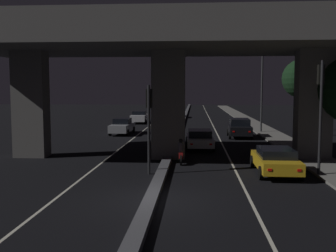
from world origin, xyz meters
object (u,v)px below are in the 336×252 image
street_lamp (258,81)px  car_taxi_yellow_lead (275,160)px  traffic_light_left_of_median (149,113)px  car_black_third (239,128)px  car_silver_lead_oncoming (122,126)px  car_white_second_oncoming (139,117)px  traffic_light_right_of_median (321,98)px  car_white_second (200,139)px  car_silver_third_oncoming (171,111)px  motorcycle_red_filtering_near (181,153)px  pedestrian_on_sidewalk (325,144)px  motorcycle_white_filtering_mid (183,136)px

street_lamp → car_taxi_yellow_lead: (-2.12, -19.53, -4.48)m
traffic_light_left_of_median → car_black_third: bearing=68.3°
car_silver_lead_oncoming → car_white_second_oncoming: 12.59m
traffic_light_right_of_median → car_white_second: size_ratio=1.17×
car_silver_third_oncoming → motorcycle_red_filtering_near: size_ratio=2.53×
street_lamp → motorcycle_red_filtering_near: 18.97m
traffic_light_right_of_median → car_white_second_oncoming: (-13.26, 30.45, -3.05)m
motorcycle_red_filtering_near → pedestrian_on_sidewalk: 8.86m
motorcycle_red_filtering_near → pedestrian_on_sidewalk: pedestrian_on_sidewalk is taller
motorcycle_white_filtering_mid → traffic_light_right_of_median: bearing=-146.9°
motorcycle_red_filtering_near → car_white_second_oncoming: bearing=10.2°
traffic_light_left_of_median → car_white_second: traffic_light_left_of_median is taller
car_silver_third_oncoming → car_black_third: bearing=18.1°
car_white_second → car_white_second_oncoming: bearing=17.3°
traffic_light_right_of_median → car_silver_third_oncoming: (-9.81, 40.77, -2.84)m
car_taxi_yellow_lead → street_lamp: bearing=-5.5°
car_black_third → pedestrian_on_sidewalk: size_ratio=2.47×
car_white_second → car_black_third: size_ratio=1.15×
motorcycle_white_filtering_mid → pedestrian_on_sidewalk: 11.13m
street_lamp → car_silver_third_oncoming: street_lamp is taller
motorcycle_white_filtering_mid → car_silver_third_oncoming: bearing=6.9°
motorcycle_red_filtering_near → car_silver_third_oncoming: bearing=1.5°
pedestrian_on_sidewalk → motorcycle_red_filtering_near: bearing=-169.0°
car_black_third → motorcycle_white_filtering_mid: (-4.93, -4.43, -0.30)m
pedestrian_on_sidewalk → motorcycle_white_filtering_mid: bearing=142.6°
traffic_light_left_of_median → car_black_third: traffic_light_left_of_median is taller
car_white_second → motorcycle_red_filtering_near: (-1.16, -5.87, -0.12)m
car_black_third → car_silver_third_oncoming: size_ratio=0.91×
car_black_third → pedestrian_on_sidewalk: bearing=-159.4°
car_taxi_yellow_lead → car_black_third: (-0.09, 15.37, 0.18)m
motorcycle_white_filtering_mid → pedestrian_on_sidewalk: (8.83, -6.76, 0.38)m
car_silver_lead_oncoming → car_white_second_oncoming: car_white_second_oncoming is taller
car_white_second → pedestrian_on_sidewalk: bearing=-120.9°
car_black_third → car_silver_lead_oncoming: size_ratio=0.89×
pedestrian_on_sidewalk → traffic_light_right_of_median: bearing=-111.1°
motorcycle_red_filtering_near → motorcycle_white_filtering_mid: 8.45m
motorcycle_white_filtering_mid → pedestrian_on_sidewalk: bearing=-126.0°
street_lamp → car_silver_lead_oncoming: (-13.23, -2.13, -4.43)m
traffic_light_right_of_median → street_lamp: street_lamp is taller
traffic_light_right_of_median → car_taxi_yellow_lead: traffic_light_right_of_median is taller
traffic_light_right_of_median → motorcycle_red_filtering_near: size_ratio=3.08×
traffic_light_right_of_median → car_white_second: (-5.74, 8.84, -3.11)m
car_black_third → motorcycle_white_filtering_mid: car_black_third is taller
motorcycle_red_filtering_near → traffic_light_right_of_median: bearing=-116.1°
pedestrian_on_sidewalk → car_taxi_yellow_lead: bearing=-132.2°
car_taxi_yellow_lead → car_white_second_oncoming: (-11.25, 29.99, 0.08)m
car_white_second_oncoming → motorcycle_white_filtering_mid: 20.03m
car_white_second_oncoming → traffic_light_right_of_median: bearing=22.3°
motorcycle_white_filtering_mid → pedestrian_on_sidewalk: size_ratio=1.08×
traffic_light_left_of_median → car_white_second_oncoming: (-4.87, 30.44, -2.28)m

